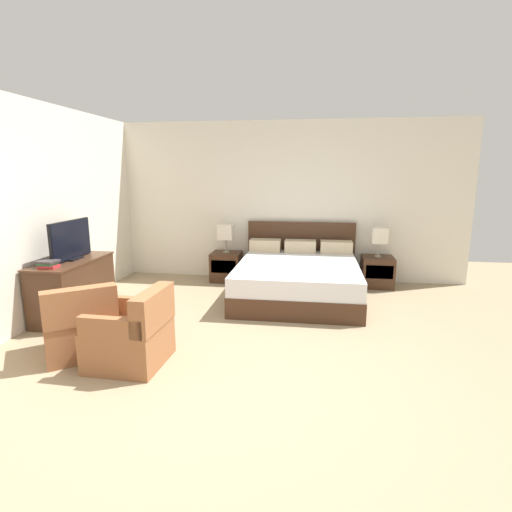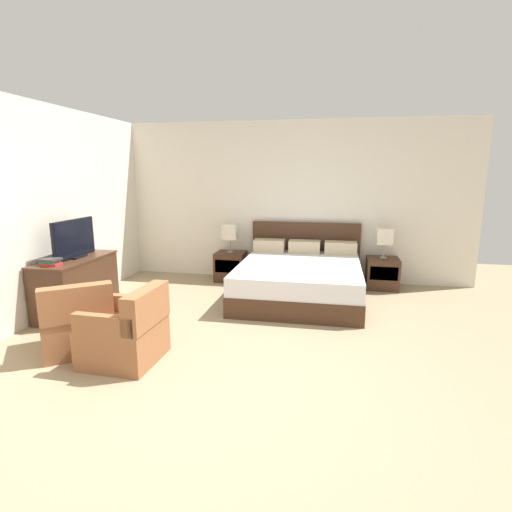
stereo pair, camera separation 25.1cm
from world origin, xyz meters
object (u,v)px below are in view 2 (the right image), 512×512
at_px(tv, 74,239).
at_px(book_red_cover, 51,264).
at_px(bed, 300,278).
at_px(table_lamp_right, 385,236).
at_px(nightstand_left, 231,266).
at_px(dresser, 77,285).
at_px(book_small_top, 50,259).
at_px(nightstand_right, 382,273).
at_px(book_blue_cover, 50,262).
at_px(armchair_companion, 127,334).
at_px(table_lamp_left, 230,232).
at_px(armchair_by_window, 78,324).

distance_m(tv, book_red_cover, 0.52).
distance_m(bed, table_lamp_right, 1.58).
relative_size(nightstand_left, dresser, 0.41).
relative_size(dresser, book_small_top, 5.60).
relative_size(nightstand_left, nightstand_right, 1.00).
relative_size(book_blue_cover, armchair_companion, 0.25).
xyz_separation_m(table_lamp_left, book_blue_cover, (-1.60, -2.45, -0.05)).
relative_size(book_blue_cover, book_small_top, 0.88).
distance_m(nightstand_left, tv, 2.64).
xyz_separation_m(nightstand_left, dresser, (-1.58, -2.01, 0.14)).
distance_m(book_red_cover, armchair_by_window, 1.05).
height_order(nightstand_left, armchair_by_window, armchair_by_window).
bearing_deg(nightstand_right, book_blue_cover, -149.38).
bearing_deg(nightstand_right, book_red_cover, -149.28).
relative_size(nightstand_right, book_small_top, 2.28).
bearing_deg(dresser, table_lamp_right, 26.00).
bearing_deg(nightstand_right, nightstand_left, 180.00).
xyz_separation_m(nightstand_left, table_lamp_right, (2.54, 0.00, 0.60)).
xyz_separation_m(bed, table_lamp_right, (1.27, 0.75, 0.56)).
distance_m(table_lamp_right, book_small_top, 4.81).
distance_m(nightstand_left, table_lamp_right, 2.61).
distance_m(table_lamp_right, book_blue_cover, 4.81).
bearing_deg(nightstand_right, table_lamp_left, 179.97).
relative_size(nightstand_left, armchair_companion, 0.66).
bearing_deg(bed, book_small_top, -149.25).
bearing_deg(table_lamp_right, armchair_companion, -131.02).
xyz_separation_m(dresser, tv, (0.00, 0.03, 0.61)).
relative_size(nightstand_left, armchair_by_window, 0.52).
xyz_separation_m(book_red_cover, book_small_top, (-0.01, 0.00, 0.06)).
distance_m(nightstand_right, table_lamp_left, 2.61).
height_order(dresser, book_blue_cover, book_blue_cover).
bearing_deg(book_red_cover, book_small_top, 180.00).
height_order(armchair_by_window, armchair_companion, same).
bearing_deg(table_lamp_left, dresser, -128.22).
xyz_separation_m(nightstand_right, armchair_companion, (-2.77, -3.18, 0.04)).
bearing_deg(armchair_by_window, nightstand_left, 74.13).
xyz_separation_m(table_lamp_left, armchair_companion, (-0.23, -3.18, -0.57)).
bearing_deg(nightstand_left, nightstand_right, 0.00).
bearing_deg(book_small_top, tv, 88.68).
bearing_deg(nightstand_left, table_lamp_left, 90.00).
bearing_deg(armchair_companion, armchair_by_window, 167.66).
bearing_deg(armchair_by_window, nightstand_right, 41.74).
distance_m(table_lamp_right, armchair_companion, 4.25).
distance_m(nightstand_left, table_lamp_left, 0.60).
bearing_deg(table_lamp_left, tv, -128.63).
xyz_separation_m(tv, book_blue_cover, (-0.02, -0.47, -0.20)).
height_order(nightstand_left, table_lamp_right, table_lamp_right).
distance_m(nightstand_left, dresser, 2.56).
relative_size(table_lamp_right, armchair_by_window, 0.51).
bearing_deg(book_red_cover, dresser, 90.38).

